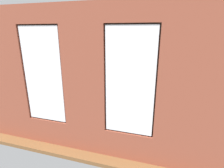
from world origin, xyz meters
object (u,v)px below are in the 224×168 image
object	(u,v)px
coffee_table	(118,99)
candle_jar	(120,98)
cup_ceramic	(115,95)
tv_flatscreen	(53,81)
potted_plant_foreground_right	(78,75)
potted_plant_beside_window_right	(42,106)
table_plant_small	(108,94)
remote_black	(128,97)
potted_plant_corner_far_left	(194,130)
couch_by_window	(89,123)
media_console	(54,95)
potted_plant_near_tv	(49,100)
papasan_chair	(128,86)
potted_plant_mid_room_small	(145,94)
couch_left	(181,118)

from	to	relation	value
coffee_table	candle_jar	distance (m)	0.19
cup_ceramic	tv_flatscreen	world-z (taller)	tv_flatscreen
potted_plant_foreground_right	potted_plant_beside_window_right	bearing A→B (deg)	100.53
table_plant_small	potted_plant_beside_window_right	distance (m)	2.31
remote_black	potted_plant_corner_far_left	xyz separation A→B (m)	(-1.96, 2.06, 0.19)
couch_by_window	candle_jar	xyz separation A→B (m)	(-0.47, -1.70, 0.17)
candle_jar	media_console	size ratio (longest dim) A/B	0.08
media_console	tv_flatscreen	distance (m)	0.60
coffee_table	remote_black	distance (m)	0.37
potted_plant_corner_far_left	potted_plant_beside_window_right	bearing A→B (deg)	-0.03
candle_jar	tv_flatscreen	world-z (taller)	tv_flatscreen
potted_plant_near_tv	papasan_chair	bearing A→B (deg)	-130.35
candle_jar	potted_plant_beside_window_right	bearing A→B (deg)	43.46
candle_jar	potted_plant_corner_far_left	distance (m)	2.85
media_console	couch_by_window	bearing A→B (deg)	142.73
potted_plant_near_tv	potted_plant_foreground_right	xyz separation A→B (m)	(0.26, -2.72, 0.22)
couch_by_window	table_plant_small	size ratio (longest dim) A/B	6.80
coffee_table	potted_plant_mid_room_small	xyz separation A→B (m)	(-0.87, -0.78, 0.04)
media_console	potted_plant_mid_room_small	world-z (taller)	potted_plant_mid_room_small
potted_plant_foreground_right	potted_plant_beside_window_right	xyz separation A→B (m)	(-0.66, 3.56, -0.04)
papasan_chair	candle_jar	bearing A→B (deg)	91.43
candle_jar	table_plant_small	world-z (taller)	table_plant_small
coffee_table	remote_black	bearing A→B (deg)	-156.85
candle_jar	potted_plant_mid_room_small	world-z (taller)	potted_plant_mid_room_small
potted_plant_near_tv	potted_plant_beside_window_right	distance (m)	0.95
candle_jar	papasan_chair	distance (m)	1.70
couch_by_window	coffee_table	xyz separation A→B (m)	(-0.38, -1.82, 0.06)
potted_plant_corner_far_left	couch_by_window	bearing A→B (deg)	-2.18
coffee_table	potted_plant_beside_window_right	xyz separation A→B (m)	(1.81, 1.92, 0.31)
couch_left	candle_jar	xyz separation A→B (m)	(2.05, -0.65, 0.17)
couch_by_window	cup_ceramic	bearing A→B (deg)	-96.63
tv_flatscreen	potted_plant_foreground_right	world-z (taller)	tv_flatscreen
potted_plant_corner_far_left	potted_plant_beside_window_right	world-z (taller)	potted_plant_beside_window_right
tv_flatscreen	coffee_table	bearing A→B (deg)	179.95
tv_flatscreen	potted_plant_near_tv	xyz separation A→B (m)	(-0.56, 1.09, -0.34)
potted_plant_foreground_right	cup_ceramic	bearing A→B (deg)	146.46
potted_plant_foreground_right	candle_jar	bearing A→B (deg)	145.49
potted_plant_mid_room_small	potted_plant_near_tv	bearing A→B (deg)	31.25
table_plant_small	potted_plant_mid_room_small	distance (m)	1.54
media_console	potted_plant_foreground_right	world-z (taller)	potted_plant_foreground_right
cup_ceramic	remote_black	xyz separation A→B (m)	(-0.49, -0.04, -0.04)
potted_plant_beside_window_right	cup_ceramic	bearing A→B (deg)	-129.28
cup_ceramic	table_plant_small	size ratio (longest dim) A/B	0.37
candle_jar	papasan_chair	world-z (taller)	papasan_chair
table_plant_small	remote_black	size ratio (longest dim) A/B	1.50
table_plant_small	remote_black	xyz separation A→B (m)	(-0.70, -0.27, -0.13)
table_plant_small	media_console	world-z (taller)	table_plant_small
potted_plant_near_tv	potted_plant_corner_far_left	distance (m)	4.58
potted_plant_corner_far_left	potted_plant_beside_window_right	distance (m)	4.10
potted_plant_near_tv	potted_plant_corner_far_left	size ratio (longest dim) A/B	0.91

